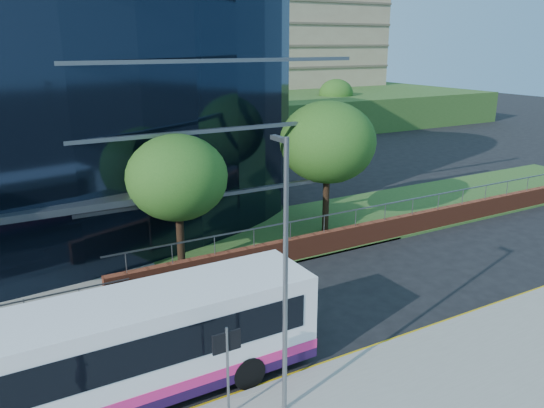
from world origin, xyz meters
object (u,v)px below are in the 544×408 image
tree_far_d (328,142)px  city_bus (127,349)px  street_sign (227,353)px  tree_far_c (177,178)px  tree_dist_f (336,94)px  streetlight_east (285,274)px  tree_dist_e (228,99)px

tree_far_d → city_bus: bearing=-145.8°
street_sign → tree_far_c: size_ratio=0.43×
street_sign → tree_far_c: (2.50, 10.59, 2.39)m
tree_far_c → city_bus: 9.99m
tree_dist_f → streetlight_east: bearing=-127.6°
tree_dist_e → city_bus: 45.03m
street_sign → tree_dist_f: size_ratio=0.46×
tree_far_d → tree_far_c: bearing=-173.7°
tree_far_c → city_bus: (-4.72, -8.34, -2.81)m
tree_far_c → streetlight_east: bearing=-95.1°
street_sign → city_bus: (-2.22, 2.25, -0.42)m
city_bus → tree_far_c: bearing=60.2°
street_sign → tree_far_d: bearing=45.2°
tree_far_d → streetlight_east: size_ratio=0.93×
tree_dist_f → streetlight_east: streetlight_east is taller
tree_far_c → streetlight_east: size_ratio=0.81×
tree_dist_e → tree_dist_f: bearing=7.1°
tree_far_c → tree_dist_f: 46.67m
streetlight_east → street_sign: bearing=158.6°
street_sign → streetlight_east: streetlight_east is taller
tree_dist_e → tree_far_c: bearing=-118.7°
street_sign → tree_far_d: size_ratio=0.38×
tree_far_c → tree_dist_f: size_ratio=1.08×
street_sign → tree_dist_e: tree_dist_e is taller
tree_far_c → city_bus: tree_far_c is taller
tree_far_c → tree_dist_f: tree_far_c is taller
street_sign → tree_dist_f: 56.25m
tree_dist_f → city_bus: size_ratio=0.50×
street_sign → tree_dist_f: tree_dist_f is taller
tree_far_d → city_bus: 16.96m
tree_far_c → streetlight_east: (-1.00, -11.17, -0.10)m
tree_far_c → streetlight_east: 11.22m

